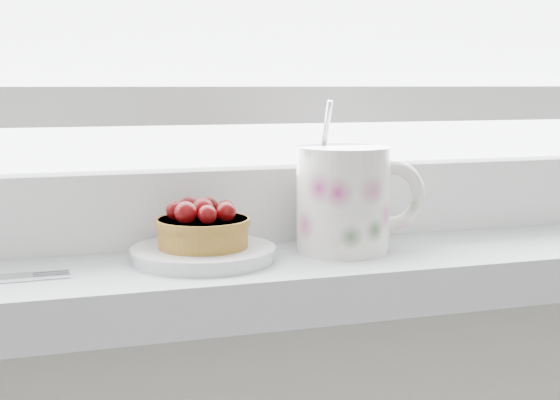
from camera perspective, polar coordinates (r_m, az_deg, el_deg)
name	(u,v)px	position (r m, az deg, el deg)	size (l,w,h in m)	color
saucer	(203,254)	(0.67, -5.62, -3.95)	(0.12, 0.12, 0.01)	silver
raspberry_tart	(203,227)	(0.67, -5.68, -1.96)	(0.08, 0.08, 0.04)	brown
floral_mug	(347,197)	(0.70, 4.89, 0.22)	(0.12, 0.09, 0.14)	silver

